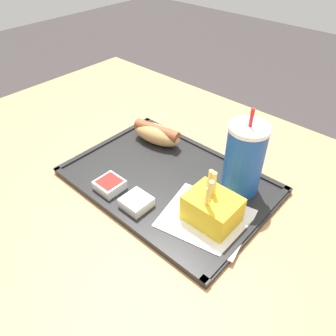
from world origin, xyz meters
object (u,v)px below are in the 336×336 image
Objects in this scene: sauce_cup_mayo at (136,202)px; sauce_cup_ketchup at (110,185)px; soda_cup at (244,159)px; hot_dog_far at (157,133)px; fries_carton at (212,208)px.

sauce_cup_mayo is 1.00× the size of sauce_cup_ketchup.
soda_cup reaches higher than sauce_cup_ketchup.
sauce_cup_mayo is at bearing -56.77° from hot_dog_far.
soda_cup reaches higher than sauce_cup_mayo.
sauce_cup_mayo is at bearing -124.07° from soda_cup.
soda_cup is 1.38× the size of hot_dog_far.
sauce_cup_ketchup is (0.04, -0.19, -0.01)m from hot_dog_far.
sauce_cup_mayo is (-0.12, -0.18, -0.06)m from soda_cup.
soda_cup is at bearing 42.30° from sauce_cup_ketchup.
hot_dog_far reaches higher than sauce_cup_mayo.
soda_cup is at bearing -1.98° from hot_dog_far.
fries_carton is at bearing -85.69° from soda_cup.
fries_carton is at bearing 18.95° from sauce_cup_ketchup.
sauce_cup_mayo and sauce_cup_ketchup have the same top height.
fries_carton reaches higher than hot_dog_far.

